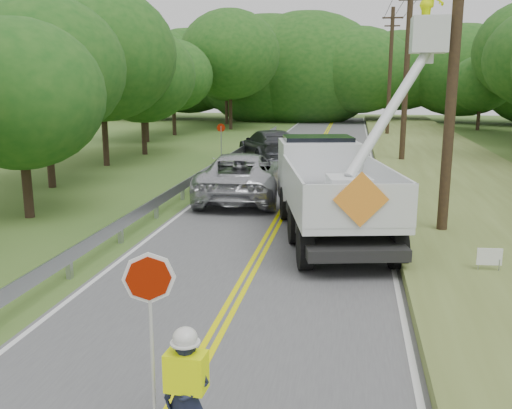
# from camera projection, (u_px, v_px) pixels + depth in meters

# --- Properties ---
(ground) EXTENTS (140.00, 140.00, 0.00)m
(ground) POSITION_uv_depth(u_px,v_px,m) (190.00, 381.00, 8.77)
(ground) COLOR #345B25
(ground) RESTS_ON ground
(road) EXTENTS (7.20, 96.00, 0.03)m
(road) POSITION_uv_depth(u_px,v_px,m) (290.00, 198.00, 22.23)
(road) COLOR #505053
(road) RESTS_ON ground
(guardrail) EXTENTS (0.18, 48.00, 0.77)m
(guardrail) POSITION_uv_depth(u_px,v_px,m) (198.00, 178.00, 23.65)
(guardrail) COLOR #A2A5AC
(guardrail) RESTS_ON ground
(utility_poles) EXTENTS (1.60, 43.30, 10.00)m
(utility_poles) POSITION_uv_depth(u_px,v_px,m) (422.00, 62.00, 23.16)
(utility_poles) COLOR black
(utility_poles) RESTS_ON ground
(tall_grass_verge) EXTENTS (7.00, 96.00, 0.30)m
(tall_grass_verge) POSITION_uv_depth(u_px,v_px,m) (480.00, 201.00, 21.02)
(tall_grass_verge) COLOR #5A642E
(tall_grass_verge) RESTS_ON ground
(treeline_left) EXTENTS (11.67, 55.78, 10.82)m
(treeline_left) POSITION_uv_depth(u_px,v_px,m) (165.00, 64.00, 38.06)
(treeline_left) COLOR #332319
(treeline_left) RESTS_ON ground
(treeline_horizon) EXTENTS (57.66, 14.72, 12.71)m
(treeline_horizon) POSITION_uv_depth(u_px,v_px,m) (334.00, 70.00, 61.50)
(treeline_horizon) COLOR #194C16
(treeline_horizon) RESTS_ON ground
(flagger) EXTENTS (1.05, 0.42, 2.59)m
(flagger) POSITION_uv_depth(u_px,v_px,m) (185.00, 388.00, 6.80)
(flagger) COLOR #191E33
(flagger) RESTS_ON road
(bucket_truck) EXTENTS (5.03, 8.09, 7.43)m
(bucket_truck) POSITION_uv_depth(u_px,v_px,m) (332.00, 176.00, 17.36)
(bucket_truck) COLOR black
(bucket_truck) RESTS_ON road
(suv_silver) EXTENTS (3.45, 6.66, 1.79)m
(suv_silver) POSITION_uv_depth(u_px,v_px,m) (241.00, 176.00, 21.96)
(suv_silver) COLOR #B8B9BF
(suv_silver) RESTS_ON road
(suv_darkgrey) EXTENTS (4.78, 6.56, 1.77)m
(suv_darkgrey) POSITION_uv_depth(u_px,v_px,m) (270.00, 145.00, 32.22)
(suv_darkgrey) COLOR #33353A
(suv_darkgrey) RESTS_ON road
(stop_sign_permanent) EXTENTS (0.46, 0.15, 2.20)m
(stop_sign_permanent) POSITION_uv_depth(u_px,v_px,m) (221.00, 138.00, 31.16)
(stop_sign_permanent) COLOR #A2A5AC
(stop_sign_permanent) RESTS_ON ground
(yard_sign) EXTENTS (0.57, 0.08, 0.82)m
(yard_sign) POSITION_uv_depth(u_px,v_px,m) (489.00, 258.00, 12.89)
(yard_sign) COLOR white
(yard_sign) RESTS_ON ground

